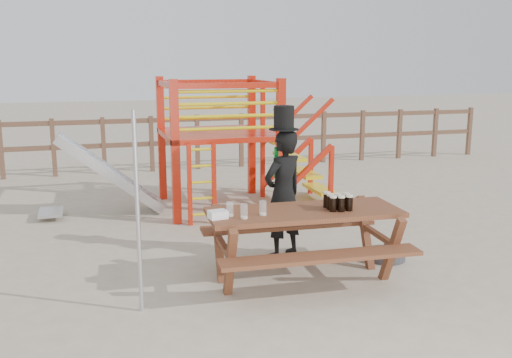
# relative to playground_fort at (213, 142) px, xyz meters

# --- Properties ---
(ground) EXTENTS (60.00, 60.00, 0.00)m
(ground) POSITION_rel_playground_fort_xyz_m (-0.12, -3.58, -1.07)
(ground) COLOR #B4A38C
(ground) RESTS_ON ground
(back_fence) EXTENTS (15.09, 0.09, 1.20)m
(back_fence) POSITION_rel_playground_fort_xyz_m (-0.12, 3.42, -0.34)
(back_fence) COLOR brown
(back_fence) RESTS_ON ground
(playground_fort) EXTENTS (4.71, 1.84, 2.10)m
(playground_fort) POSITION_rel_playground_fort_xyz_m (0.00, 0.00, 0.00)
(playground_fort) COLOR red
(playground_fort) RESTS_ON ground
(picnic_table) EXTENTS (2.12, 1.51, 0.80)m
(picnic_table) POSITION_rel_playground_fort_xyz_m (0.25, -3.40, -0.57)
(picnic_table) COLOR brown
(picnic_table) RESTS_ON ground
(man_with_hat) EXTENTS (0.67, 0.58, 1.84)m
(man_with_hat) POSITION_rel_playground_fort_xyz_m (0.29, -2.60, -0.25)
(man_with_hat) COLOR black
(man_with_hat) RESTS_ON ground
(metal_pole) EXTENTS (0.04, 0.04, 1.92)m
(metal_pole) POSITION_rel_playground_fort_xyz_m (-1.51, -3.69, -0.11)
(metal_pole) COLOR #B2B2B7
(metal_pole) RESTS_ON ground
(parasol_base) EXTENTS (0.47, 0.47, 0.20)m
(parasol_base) POSITION_rel_playground_fort_xyz_m (1.45, -3.05, -1.02)
(parasol_base) COLOR #36353A
(parasol_base) RESTS_ON ground
(paper_bag) EXTENTS (0.20, 0.17, 0.08)m
(paper_bag) POSITION_rel_playground_fort_xyz_m (-0.70, -3.46, -0.24)
(paper_bag) COLOR white
(paper_bag) RESTS_ON picnic_table
(stout_pints) EXTENTS (0.26, 0.28, 0.17)m
(stout_pints) POSITION_rel_playground_fort_xyz_m (0.60, -3.49, -0.19)
(stout_pints) COLOR black
(stout_pints) RESTS_ON picnic_table
(empty_glasses) EXTENTS (0.41, 0.20, 0.15)m
(empty_glasses) POSITION_rel_playground_fort_xyz_m (-0.41, -3.48, -0.21)
(empty_glasses) COLOR silver
(empty_glasses) RESTS_ON picnic_table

